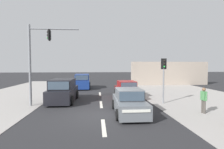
{
  "coord_description": "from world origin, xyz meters",
  "views": [
    {
      "loc": [
        -0.32,
        -10.37,
        2.99
      ],
      "look_at": [
        0.93,
        4.0,
        2.26
      ],
      "focal_mm": 28.0,
      "sensor_mm": 36.0,
      "label": 1
    }
  ],
  "objects_px": {
    "sedan_oncoming_near": "(129,102)",
    "pedestrian_at_kerb": "(204,99)",
    "suv_kerbside_parked": "(82,82)",
    "suv_crossing_left": "(63,91)",
    "pedestal_signal_right_kerb": "(164,73)",
    "sedan_receding_far": "(127,90)",
    "traffic_signal_mast": "(37,54)"
  },
  "relations": [
    {
      "from": "sedan_oncoming_near",
      "to": "suv_kerbside_parked",
      "type": "height_order",
      "value": "suv_kerbside_parked"
    },
    {
      "from": "sedan_receding_far",
      "to": "suv_crossing_left",
      "type": "height_order",
      "value": "suv_crossing_left"
    },
    {
      "from": "sedan_oncoming_near",
      "to": "pedestrian_at_kerb",
      "type": "distance_m",
      "value": 4.67
    },
    {
      "from": "sedan_receding_far",
      "to": "pedestal_signal_right_kerb",
      "type": "bearing_deg",
      "value": -49.52
    },
    {
      "from": "sedan_oncoming_near",
      "to": "pedestal_signal_right_kerb",
      "type": "bearing_deg",
      "value": 39.26
    },
    {
      "from": "traffic_signal_mast",
      "to": "pedestal_signal_right_kerb",
      "type": "distance_m",
      "value": 9.72
    },
    {
      "from": "sedan_receding_far",
      "to": "suv_crossing_left",
      "type": "xyz_separation_m",
      "value": [
        -5.59,
        -1.45,
        0.18
      ]
    },
    {
      "from": "sedan_receding_far",
      "to": "suv_kerbside_parked",
      "type": "bearing_deg",
      "value": 123.93
    },
    {
      "from": "traffic_signal_mast",
      "to": "sedan_receding_far",
      "type": "xyz_separation_m",
      "value": [
        7.18,
        2.77,
        -3.13
      ]
    },
    {
      "from": "sedan_oncoming_near",
      "to": "suv_crossing_left",
      "type": "distance_m",
      "value": 6.28
    },
    {
      "from": "pedestal_signal_right_kerb",
      "to": "suv_kerbside_parked",
      "type": "xyz_separation_m",
      "value": [
        -7.14,
        9.84,
        -1.53
      ]
    },
    {
      "from": "traffic_signal_mast",
      "to": "pedestrian_at_kerb",
      "type": "distance_m",
      "value": 11.82
    },
    {
      "from": "sedan_oncoming_near",
      "to": "suv_crossing_left",
      "type": "xyz_separation_m",
      "value": [
        -4.79,
        4.06,
        0.18
      ]
    },
    {
      "from": "pedestrian_at_kerb",
      "to": "sedan_oncoming_near",
      "type": "bearing_deg",
      "value": 175.4
    },
    {
      "from": "suv_crossing_left",
      "to": "pedestrian_at_kerb",
      "type": "distance_m",
      "value": 10.42
    },
    {
      "from": "sedan_oncoming_near",
      "to": "pedestrian_at_kerb",
      "type": "relative_size",
      "value": 2.61
    },
    {
      "from": "suv_crossing_left",
      "to": "traffic_signal_mast",
      "type": "bearing_deg",
      "value": -140.24
    },
    {
      "from": "sedan_oncoming_near",
      "to": "pedestrian_at_kerb",
      "type": "height_order",
      "value": "pedestrian_at_kerb"
    },
    {
      "from": "sedan_receding_far",
      "to": "pedestrian_at_kerb",
      "type": "xyz_separation_m",
      "value": [
        3.85,
        -5.88,
        0.22
      ]
    },
    {
      "from": "pedestal_signal_right_kerb",
      "to": "sedan_oncoming_near",
      "type": "xyz_separation_m",
      "value": [
        -3.24,
        -2.65,
        -1.71
      ]
    },
    {
      "from": "pedestal_signal_right_kerb",
      "to": "sedan_oncoming_near",
      "type": "bearing_deg",
      "value": -140.74
    },
    {
      "from": "pedestal_signal_right_kerb",
      "to": "sedan_receding_far",
      "type": "height_order",
      "value": "pedestal_signal_right_kerb"
    },
    {
      "from": "traffic_signal_mast",
      "to": "suv_crossing_left",
      "type": "xyz_separation_m",
      "value": [
        1.59,
        1.32,
        -2.95
      ]
    },
    {
      "from": "pedestal_signal_right_kerb",
      "to": "suv_kerbside_parked",
      "type": "relative_size",
      "value": 0.77
    },
    {
      "from": "traffic_signal_mast",
      "to": "suv_crossing_left",
      "type": "relative_size",
      "value": 1.31
    },
    {
      "from": "suv_crossing_left",
      "to": "pedestrian_at_kerb",
      "type": "height_order",
      "value": "suv_crossing_left"
    },
    {
      "from": "suv_kerbside_parked",
      "to": "suv_crossing_left",
      "type": "distance_m",
      "value": 8.47
    },
    {
      "from": "traffic_signal_mast",
      "to": "suv_kerbside_parked",
      "type": "distance_m",
      "value": 10.48
    },
    {
      "from": "suv_kerbside_parked",
      "to": "suv_crossing_left",
      "type": "bearing_deg",
      "value": -96.04
    },
    {
      "from": "traffic_signal_mast",
      "to": "suv_crossing_left",
      "type": "distance_m",
      "value": 3.6
    },
    {
      "from": "pedestal_signal_right_kerb",
      "to": "sedan_receding_far",
      "type": "relative_size",
      "value": 0.83
    },
    {
      "from": "pedestal_signal_right_kerb",
      "to": "pedestrian_at_kerb",
      "type": "bearing_deg",
      "value": -65.05
    }
  ]
}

